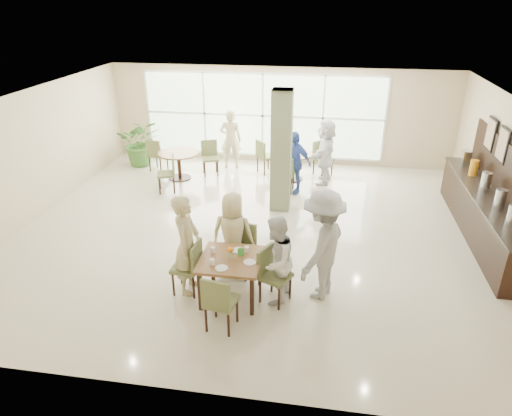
# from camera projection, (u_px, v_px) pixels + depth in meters

# --- Properties ---
(ground) EXTENTS (10.00, 10.00, 0.00)m
(ground) POSITION_uv_depth(u_px,v_px,m) (256.00, 230.00, 9.87)
(ground) COLOR beige
(ground) RESTS_ON ground
(room_shell) EXTENTS (10.00, 10.00, 10.00)m
(room_shell) POSITION_uv_depth(u_px,v_px,m) (255.00, 155.00, 9.14)
(room_shell) COLOR white
(room_shell) RESTS_ON ground
(window_bank) EXTENTS (7.00, 0.04, 7.00)m
(window_bank) POSITION_uv_depth(u_px,v_px,m) (263.00, 116.00, 13.33)
(window_bank) COLOR silver
(window_bank) RESTS_ON ground
(column) EXTENTS (0.45, 0.45, 2.80)m
(column) POSITION_uv_depth(u_px,v_px,m) (281.00, 152.00, 10.29)
(column) COLOR #686C4B
(column) RESTS_ON ground
(main_table) EXTENTS (0.99, 0.99, 0.75)m
(main_table) POSITION_uv_depth(u_px,v_px,m) (231.00, 263.00, 7.43)
(main_table) COLOR brown
(main_table) RESTS_ON ground
(round_table_left) EXTENTS (1.11, 1.11, 0.75)m
(round_table_left) POSITION_uv_depth(u_px,v_px,m) (179.00, 158.00, 12.39)
(round_table_left) COLOR brown
(round_table_left) RESTS_ON ground
(round_table_right) EXTENTS (1.10, 1.10, 0.75)m
(round_table_right) POSITION_uv_depth(u_px,v_px,m) (292.00, 159.00, 12.35)
(round_table_right) COLOR brown
(round_table_right) RESTS_ON ground
(chairs_main_table) EXTENTS (2.05, 2.01, 0.95)m
(chairs_main_table) POSITION_uv_depth(u_px,v_px,m) (231.00, 273.00, 7.50)
(chairs_main_table) COLOR #64693A
(chairs_main_table) RESTS_ON ground
(chairs_table_left) EXTENTS (2.12, 2.00, 0.95)m
(chairs_table_left) POSITION_uv_depth(u_px,v_px,m) (178.00, 162.00, 12.44)
(chairs_table_left) COLOR #64693A
(chairs_table_left) RESTS_ON ground
(chairs_table_right) EXTENTS (2.22, 1.89, 0.95)m
(chairs_table_right) POSITION_uv_depth(u_px,v_px,m) (292.00, 163.00, 12.38)
(chairs_table_right) COLOR #64693A
(chairs_table_right) RESTS_ON ground
(tabletop_clutter) EXTENTS (0.79, 0.78, 0.21)m
(tabletop_clutter) POSITION_uv_depth(u_px,v_px,m) (231.00, 255.00, 7.37)
(tabletop_clutter) COLOR white
(tabletop_clutter) RESTS_ON main_table
(buffet_counter) EXTENTS (0.64, 4.70, 1.95)m
(buffet_counter) POSITION_uv_depth(u_px,v_px,m) (483.00, 212.00, 9.42)
(buffet_counter) COLOR black
(buffet_counter) RESTS_ON ground
(framed_art_a) EXTENTS (0.05, 0.55, 0.70)m
(framed_art_a) POSITION_uv_depth(u_px,v_px,m) (503.00, 145.00, 9.28)
(framed_art_a) COLOR black
(framed_art_a) RESTS_ON ground
(framed_art_b) EXTENTS (0.05, 0.55, 0.70)m
(framed_art_b) POSITION_uv_depth(u_px,v_px,m) (491.00, 134.00, 9.99)
(framed_art_b) COLOR black
(framed_art_b) RESTS_ON ground
(potted_plant) EXTENTS (1.55, 1.55, 1.38)m
(potted_plant) POSITION_uv_depth(u_px,v_px,m) (141.00, 142.00, 13.36)
(potted_plant) COLOR #3E712D
(potted_plant) RESTS_ON ground
(teen_left) EXTENTS (0.42, 0.64, 1.76)m
(teen_left) POSITION_uv_depth(u_px,v_px,m) (187.00, 245.00, 7.53)
(teen_left) COLOR tan
(teen_left) RESTS_ON ground
(teen_far) EXTENTS (0.78, 0.44, 1.57)m
(teen_far) POSITION_uv_depth(u_px,v_px,m) (233.00, 234.00, 8.05)
(teen_far) COLOR tan
(teen_far) RESTS_ON ground
(teen_right) EXTENTS (0.70, 0.83, 1.52)m
(teen_right) POSITION_uv_depth(u_px,v_px,m) (276.00, 260.00, 7.32)
(teen_right) COLOR white
(teen_right) RESTS_ON ground
(teen_standing) EXTENTS (1.12, 1.41, 1.91)m
(teen_standing) POSITION_uv_depth(u_px,v_px,m) (322.00, 245.00, 7.37)
(teen_standing) COLOR #9C9C9E
(teen_standing) RESTS_ON ground
(adult_a) EXTENTS (1.06, 0.83, 1.60)m
(adult_a) POSITION_uv_depth(u_px,v_px,m) (293.00, 162.00, 11.44)
(adult_a) COLOR #3C5BB4
(adult_a) RESTS_ON ground
(adult_b) EXTENTS (0.91, 1.68, 1.72)m
(adult_b) POSITION_uv_depth(u_px,v_px,m) (325.00, 152.00, 12.02)
(adult_b) COLOR white
(adult_b) RESTS_ON ground
(adult_standing) EXTENTS (0.66, 0.47, 1.71)m
(adult_standing) POSITION_uv_depth(u_px,v_px,m) (231.00, 139.00, 13.06)
(adult_standing) COLOR tan
(adult_standing) RESTS_ON ground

